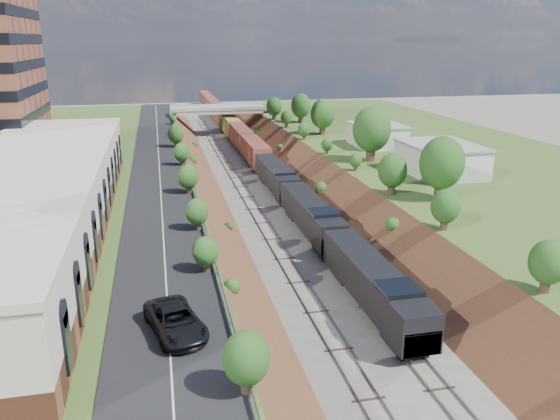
{
  "coord_description": "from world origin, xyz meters",
  "views": [
    {
      "loc": [
        -15.35,
        -17.05,
        23.26
      ],
      "look_at": [
        -3.24,
        36.82,
        6.0
      ],
      "focal_mm": 35.0,
      "sensor_mm": 36.0,
      "label": 1
    }
  ],
  "objects": [
    {
      "name": "platform_left",
      "position": [
        -33.0,
        60.0,
        2.5
      ],
      "size": [
        44.0,
        180.0,
        5.0
      ],
      "primitive_type": "cube",
      "color": "#456027",
      "rests_on": "ground"
    },
    {
      "name": "platform_right",
      "position": [
        33.0,
        60.0,
        2.5
      ],
      "size": [
        44.0,
        180.0,
        5.0
      ],
      "primitive_type": "cube",
      "color": "#456027",
      "rests_on": "ground"
    },
    {
      "name": "embankment_left",
      "position": [
        -11.0,
        60.0,
        0.0
      ],
      "size": [
        10.0,
        180.0,
        10.0
      ],
      "primitive_type": "cube",
      "rotation": [
        0.0,
        0.79,
        0.0
      ],
      "color": "brown",
      "rests_on": "ground"
    },
    {
      "name": "embankment_right",
      "position": [
        11.0,
        60.0,
        0.0
      ],
      "size": [
        10.0,
        180.0,
        10.0
      ],
      "primitive_type": "cube",
      "rotation": [
        0.0,
        0.79,
        0.0
      ],
      "color": "brown",
      "rests_on": "ground"
    },
    {
      "name": "rail_left_track",
      "position": [
        -2.6,
        60.0,
        0.09
      ],
      "size": [
        1.58,
        180.0,
        0.18
      ],
      "primitive_type": "cube",
      "color": "gray",
      "rests_on": "ground"
    },
    {
      "name": "rail_right_track",
      "position": [
        2.6,
        60.0,
        0.09
      ],
      "size": [
        1.58,
        180.0,
        0.18
      ],
      "primitive_type": "cube",
      "color": "gray",
      "rests_on": "ground"
    },
    {
      "name": "road",
      "position": [
        -15.5,
        60.0,
        5.05
      ],
      "size": [
        8.0,
        180.0,
        0.1
      ],
      "primitive_type": "cube",
      "color": "black",
      "rests_on": "platform_left"
    },
    {
      "name": "guardrail",
      "position": [
        -11.4,
        59.8,
        5.55
      ],
      "size": [
        0.1,
        171.0,
        0.7
      ],
      "color": "#99999E",
      "rests_on": "platform_left"
    },
    {
      "name": "commercial_building",
      "position": [
        -28.0,
        38.0,
        8.51
      ],
      "size": [
        14.3,
        62.3,
        7.0
      ],
      "color": "brown",
      "rests_on": "platform_left"
    },
    {
      "name": "overpass",
      "position": [
        0.0,
        122.0,
        4.92
      ],
      "size": [
        24.5,
        8.3,
        7.4
      ],
      "color": "gray",
      "rests_on": "ground"
    },
    {
      "name": "white_building_near",
      "position": [
        23.5,
        52.0,
        7.0
      ],
      "size": [
        9.0,
        12.0,
        4.0
      ],
      "primitive_type": "cube",
      "color": "silver",
      "rests_on": "platform_right"
    },
    {
      "name": "white_building_far",
      "position": [
        23.0,
        74.0,
        6.8
      ],
      "size": [
        8.0,
        10.0,
        3.6
      ],
      "primitive_type": "cube",
      "color": "silver",
      "rests_on": "platform_right"
    },
    {
      "name": "tree_right_large",
      "position": [
        17.0,
        40.0,
        9.38
      ],
      "size": [
        5.25,
        5.25,
        7.61
      ],
      "color": "#473323",
      "rests_on": "platform_right"
    },
    {
      "name": "tree_left_crest",
      "position": [
        -11.8,
        20.0,
        7.04
      ],
      "size": [
        2.45,
        2.45,
        3.55
      ],
      "color": "#473323",
      "rests_on": "platform_left"
    },
    {
      "name": "freight_train",
      "position": [
        2.6,
        109.18,
        2.75
      ],
      "size": [
        3.26,
        182.59,
        4.81
      ],
      "color": "black",
      "rests_on": "ground"
    },
    {
      "name": "suv",
      "position": [
        -15.05,
        15.04,
        5.98
      ],
      "size": [
        4.4,
        6.85,
        1.76
      ],
      "primitive_type": "imported",
      "rotation": [
        0.0,
        0.0,
        0.25
      ],
      "color": "black",
      "rests_on": "road"
    }
  ]
}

